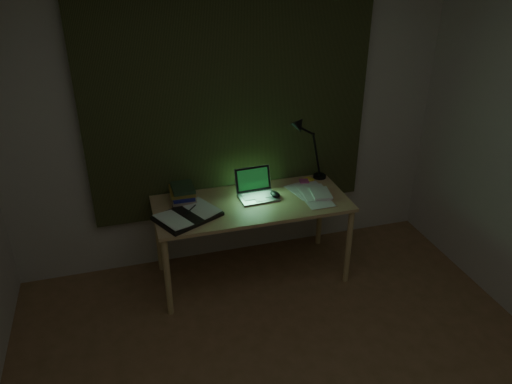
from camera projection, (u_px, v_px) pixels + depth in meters
wall_back at (230, 114)px, 3.85m from camera, size 3.50×0.00×2.50m
curtain at (230, 90)px, 3.72m from camera, size 2.20×0.06×2.00m
desk at (252, 240)px, 3.94m from camera, size 1.48×0.65×0.67m
laptop at (258, 186)px, 3.79m from camera, size 0.31×0.34×0.21m
open_textbook at (188, 215)px, 3.57m from camera, size 0.52×0.47×0.04m
book_stack at (183, 194)px, 3.75m from camera, size 0.18×0.21×0.14m
loose_papers at (314, 193)px, 3.89m from camera, size 0.40×0.41×0.02m
mouse at (275, 194)px, 3.85m from camera, size 0.08×0.11×0.04m
sticky_yellow at (308, 179)px, 4.12m from camera, size 0.09×0.09×0.01m
sticky_pink at (304, 181)px, 4.08m from camera, size 0.08×0.08×0.02m
desk_lamp at (322, 145)px, 4.03m from camera, size 0.42×0.34×0.59m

